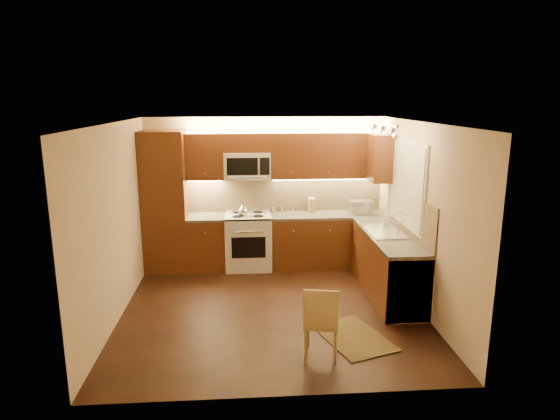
{
  "coord_description": "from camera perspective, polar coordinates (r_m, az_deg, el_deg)",
  "views": [
    {
      "loc": [
        -0.34,
        -6.09,
        2.8
      ],
      "look_at": [
        0.15,
        0.55,
        1.25
      ],
      "focal_mm": 30.85,
      "sensor_mm": 36.0,
      "label": 1
    }
  ],
  "objects": [
    {
      "name": "window_blinds",
      "position": [
        7.13,
        14.73,
        2.98
      ],
      "size": [
        0.02,
        1.36,
        1.16
      ],
      "primitive_type": "cube",
      "color": "silver",
      "rests_on": "wall_right"
    },
    {
      "name": "dining_chair",
      "position": [
        5.43,
        4.94,
        -12.9
      ],
      "size": [
        0.44,
        0.44,
        0.84
      ],
      "primitive_type": null,
      "rotation": [
        0.0,
        0.0,
        -0.21
      ],
      "color": "#A57C4A",
      "rests_on": "floor"
    },
    {
      "name": "window_frame",
      "position": [
        7.13,
        14.88,
        2.98
      ],
      "size": [
        0.03,
        1.44,
        1.24
      ],
      "primitive_type": "cube",
      "color": "silver",
      "rests_on": "wall_right"
    },
    {
      "name": "kettle",
      "position": [
        7.88,
        -4.41,
        -0.0
      ],
      "size": [
        0.2,
        0.2,
        0.2
      ],
      "primitive_type": null,
      "rotation": [
        0.0,
        0.0,
        0.19
      ],
      "color": "silver",
      "rests_on": "stove"
    },
    {
      "name": "toaster_oven",
      "position": [
        8.24,
        9.51,
        0.37
      ],
      "size": [
        0.38,
        0.29,
        0.22
      ],
      "primitive_type": "cube",
      "rotation": [
        0.0,
        0.0,
        0.05
      ],
      "color": "silver",
      "rests_on": "counter_back_right"
    },
    {
      "name": "upper_cab_back_left",
      "position": [
        7.99,
        -8.91,
        6.31
      ],
      "size": [
        0.62,
        0.35,
        0.75
      ],
      "primitive_type": "cube",
      "color": "#4E2410",
      "rests_on": "wall_back"
    },
    {
      "name": "spice_jar_b",
      "position": [
        8.25,
        -0.78,
        0.15
      ],
      "size": [
        0.04,
        0.04,
        0.1
      ],
      "primitive_type": "cylinder",
      "rotation": [
        0.0,
        0.0,
        -0.07
      ],
      "color": "brown",
      "rests_on": "counter_back_right"
    },
    {
      "name": "wall_back",
      "position": [
        8.24,
        -1.78,
        2.26
      ],
      "size": [
        4.0,
        0.01,
        2.5
      ],
      "primitive_type": "cube",
      "color": "#C1AB8D",
      "rests_on": "ground"
    },
    {
      "name": "ceiling",
      "position": [
        6.11,
        -1.04,
        10.29
      ],
      "size": [
        4.0,
        4.0,
        0.01
      ],
      "primitive_type": "cube",
      "color": "beige",
      "rests_on": "ground"
    },
    {
      "name": "rug",
      "position": [
        6.03,
        8.68,
        -14.66
      ],
      "size": [
        0.95,
        1.16,
        0.01
      ],
      "primitive_type": "cube",
      "rotation": [
        0.0,
        0.0,
        0.34
      ],
      "color": "black",
      "rests_on": "floor"
    },
    {
      "name": "wall_left",
      "position": [
        6.5,
        -18.9,
        -1.41
      ],
      "size": [
        0.01,
        4.0,
        2.5
      ],
      "primitive_type": "cube",
      "color": "#C1AB8D",
      "rests_on": "ground"
    },
    {
      "name": "wall_right",
      "position": [
        6.7,
        16.34,
        -0.8
      ],
      "size": [
        0.01,
        4.0,
        2.5
      ],
      "primitive_type": "cube",
      "color": "#C1AB8D",
      "rests_on": "ground"
    },
    {
      "name": "backsplash_back",
      "position": [
        8.26,
        0.65,
        1.94
      ],
      "size": [
        3.3,
        0.02,
        0.6
      ],
      "primitive_type": "cube",
      "color": "tan",
      "rests_on": "wall_back"
    },
    {
      "name": "pantry",
      "position": [
        8.07,
        -13.47,
        0.94
      ],
      "size": [
        0.7,
        0.6,
        2.3
      ],
      "primitive_type": "cube",
      "color": "#4E2410",
      "rests_on": "floor"
    },
    {
      "name": "knife_block",
      "position": [
        8.26,
        3.76,
        0.6
      ],
      "size": [
        0.12,
        0.18,
        0.23
      ],
      "primitive_type": "cube",
      "rotation": [
        0.0,
        0.0,
        0.06
      ],
      "color": "#A57C4A",
      "rests_on": "counter_back_right"
    },
    {
      "name": "spice_jar_d",
      "position": [
        8.26,
        0.2,
        0.16
      ],
      "size": [
        0.04,
        0.04,
        0.1
      ],
      "primitive_type": "cylinder",
      "rotation": [
        0.0,
        0.0,
        0.06
      ],
      "color": "#A77332",
      "rests_on": "counter_back_right"
    },
    {
      "name": "backsplash_right",
      "position": [
        7.08,
        15.12,
        -0.42
      ],
      "size": [
        0.02,
        2.0,
        0.6
      ],
      "primitive_type": "cube",
      "color": "tan",
      "rests_on": "wall_right"
    },
    {
      "name": "counter_back_left",
      "position": [
        8.05,
        -8.73,
        -0.85
      ],
      "size": [
        0.62,
        0.6,
        0.04
      ],
      "primitive_type": "cube",
      "color": "#393633",
      "rests_on": "base_cab_back_left"
    },
    {
      "name": "track_light_bar",
      "position": [
        6.77,
        12.19,
        9.94
      ],
      "size": [
        0.04,
        1.2,
        0.03
      ],
      "primitive_type": "cube",
      "color": "silver",
      "rests_on": "ceiling"
    },
    {
      "name": "upper_cab_bridge",
      "position": [
        7.95,
        -3.95,
        7.99
      ],
      "size": [
        0.76,
        0.35,
        0.31
      ],
      "primitive_type": "cube",
      "color": "#4E2410",
      "rests_on": "wall_back"
    },
    {
      "name": "faucet",
      "position": [
        7.21,
        13.84,
        -1.32
      ],
      "size": [
        0.2,
        0.04,
        0.3
      ],
      "primitive_type": null,
      "color": "silver",
      "rests_on": "counter_right"
    },
    {
      "name": "spice_jar_c",
      "position": [
        8.28,
        1.53,
        0.17
      ],
      "size": [
        0.05,
        0.05,
        0.09
      ],
      "primitive_type": "cylinder",
      "rotation": [
        0.0,
        0.0,
        0.13
      ],
      "color": "silver",
      "rests_on": "counter_back_right"
    },
    {
      "name": "soap_bottle",
      "position": [
        7.68,
        12.54,
        -0.85
      ],
      "size": [
        0.11,
        0.11,
        0.18
      ],
      "primitive_type": "imported",
      "rotation": [
        0.0,
        0.0,
        -0.43
      ],
      "color": "white",
      "rests_on": "counter_right"
    },
    {
      "name": "spice_jar_a",
      "position": [
        8.21,
        -0.76,
        0.1
      ],
      "size": [
        0.05,
        0.05,
        0.1
      ],
      "primitive_type": "cylinder",
      "rotation": [
        0.0,
        0.0,
        0.08
      ],
      "color": "silver",
      "rests_on": "counter_back_right"
    },
    {
      "name": "counter_back_right",
      "position": [
        8.14,
        5.67,
        -0.6
      ],
      "size": [
        1.92,
        0.6,
        0.04
      ],
      "primitive_type": "cube",
      "color": "#393633",
      "rests_on": "base_cab_back_right"
    },
    {
      "name": "sink",
      "position": [
        7.18,
        12.44,
        -1.93
      ],
      "size": [
        0.52,
        0.86,
        0.15
      ],
      "primitive_type": null,
      "color": "silver",
      "rests_on": "counter_right"
    },
    {
      "name": "base_cab_right",
      "position": [
        7.2,
        12.56,
        -6.43
      ],
      "size": [
        0.6,
        2.0,
        0.86
      ],
      "primitive_type": "cube",
      "color": "#4E2410",
      "rests_on": "floor"
    },
    {
      "name": "base_cab_back_right",
      "position": [
        8.26,
        5.6,
        -3.64
      ],
      "size": [
        1.92,
        0.6,
        0.86
      ],
      "primitive_type": "cube",
      "color": "#4E2410",
      "rests_on": "floor"
    },
    {
      "name": "counter_right",
      "position": [
        7.07,
        12.74,
        -2.99
      ],
      "size": [
        0.6,
        2.0,
        0.04
      ],
      "primitive_type": "cube",
      "color": "#393633",
      "rests_on": "base_cab_right"
    },
    {
      "name": "upper_cab_right_corner",
      "position": [
        7.85,
        11.89,
        6.06
      ],
      "size": [
        0.35,
        0.5,
        0.75
      ],
      "primitive_type": "cube",
      "color": "#4E2410",
      "rests_on": "wall_right"
    },
    {
      "name": "upper_cab_back_right",
      "position": [
        8.09,
        5.67,
        6.47
      ],
      "size": [
        1.92,
        0.35,
        0.75
      ],
      "primitive_type": "cube",
      "color": "#4E2410",
      "rests_on": "wall_back"
    },
    {
      "name": "microwave",
      "position": [
        7.97,
        -3.91,
        5.29
      ],
      "size": [
        0.76,
        0.38,
        0.44
      ],
      "primitive_type": null,
      "color": "silver",
      "rests_on": "wall_back"
    },
    {
      "name": "floor",
      "position": [
        6.71,
        -0.95,
        -11.56
      ],
      "size": [
        4.0,
        4.0,
        0.01
      ],
      "primitive_type": "cube",
      "color": "black",
      "rests_on": "ground"
    },
    {
      "name": "wall_front",
      "position": [
        4.39,
        0.49,
        -7.58
      ],
      "size": [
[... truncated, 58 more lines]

